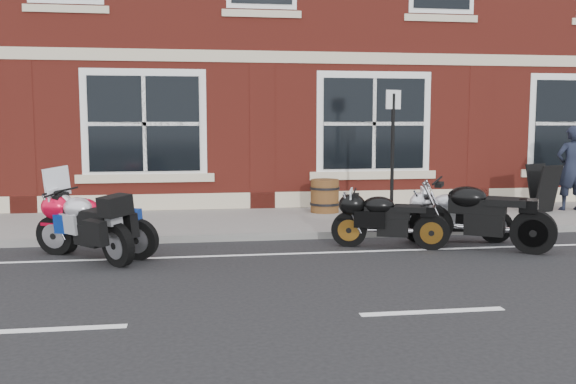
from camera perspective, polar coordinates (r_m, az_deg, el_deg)
name	(u,v)px	position (r m, az deg, el deg)	size (l,w,h in m)	color
ground	(360,254)	(9.93, 6.42, -5.53)	(80.00, 80.00, 0.00)	black
sidewalk	(321,220)	(12.80, 2.94, -2.54)	(30.00, 3.00, 0.12)	slate
kerb	(339,234)	(11.27, 4.55, -3.77)	(30.00, 0.16, 0.12)	slate
moto_touring_silver	(88,222)	(9.92, -17.34, -2.58)	(1.44, 1.63, 1.35)	black
moto_sport_red	(94,223)	(10.04, -16.83, -2.64)	(1.88, 0.91, 0.90)	black
moto_sport_black	(388,218)	(10.41, 8.84, -2.31)	(1.80, 0.75, 0.84)	black
moto_sport_silver	(455,214)	(11.13, 14.59, -1.92)	(1.83, 0.46, 0.83)	black
moto_naked_black	(478,213)	(10.60, 16.56, -1.80)	(1.95, 1.37, 1.02)	black
pedestrian_left	(571,168)	(15.03, 23.87, 1.97)	(0.66, 0.44, 1.82)	black
a_board_sign	(543,188)	(14.50, 21.74, 0.32)	(0.61, 0.41, 1.01)	black
barrel_planter	(325,196)	(13.49, 3.29, -0.34)	(0.62, 0.62, 0.69)	#4E3214
parking_sign	(393,147)	(12.18, 9.28, 4.00)	(0.33, 0.17, 2.48)	black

